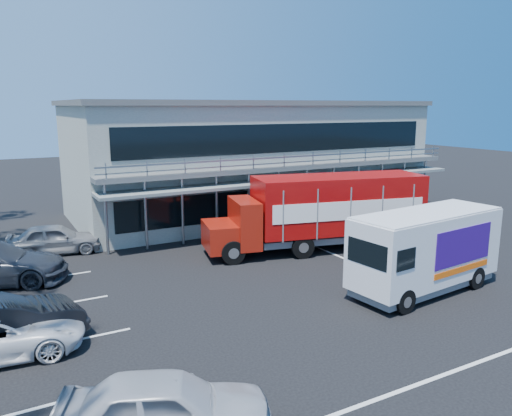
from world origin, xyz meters
TOP-DOWN VIEW (x-y plane):
  - ground at (0.00, 0.00)m, footprint 120.00×120.00m
  - building at (3.00, 14.94)m, footprint 22.40×12.00m
  - red_truck at (2.09, 5.17)m, footprint 11.12×4.83m
  - white_van at (1.99, -1.35)m, footprint 6.57×2.81m
  - parked_car_a at (-9.50, -4.98)m, footprint 4.84×3.42m
  - parked_car_e at (-9.67, 10.80)m, footprint 4.49×2.40m

SIDE VIEW (x-z plane):
  - ground at x=0.00m, z-range 0.00..0.00m
  - parked_car_e at x=-9.67m, z-range 0.00..1.45m
  - parked_car_a at x=-9.50m, z-range 0.00..1.53m
  - white_van at x=1.99m, z-range 0.09..3.21m
  - red_truck at x=2.09m, z-range 0.18..3.83m
  - building at x=3.00m, z-range 0.01..7.31m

